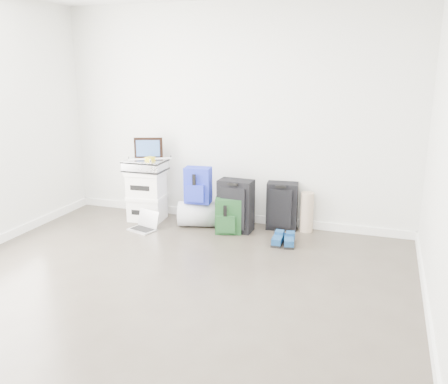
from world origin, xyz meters
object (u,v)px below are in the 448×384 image
at_px(laptop, 145,225).
at_px(large_suitcase, 236,206).
at_px(briefcase, 145,166).
at_px(boxes_stack, 147,195).
at_px(duffel_bag, 199,214).
at_px(carry_on, 282,206).

bearing_deg(laptop, large_suitcase, 33.74).
bearing_deg(laptop, briefcase, 130.45).
xyz_separation_m(boxes_stack, laptop, (0.15, -0.36, -0.27)).
distance_m(briefcase, laptop, 0.77).
bearing_deg(briefcase, boxes_stack, 0.00).
relative_size(boxes_stack, laptop, 1.72).
height_order(duffel_bag, carry_on, carry_on).
relative_size(large_suitcase, carry_on, 1.09).
bearing_deg(boxes_stack, large_suitcase, -7.14).
xyz_separation_m(briefcase, large_suitcase, (1.22, -0.05, -0.40)).
height_order(duffel_bag, large_suitcase, large_suitcase).
height_order(duffel_bag, laptop, duffel_bag).
bearing_deg(duffel_bag, large_suitcase, -17.25).
bearing_deg(large_suitcase, duffel_bag, -179.52).
xyz_separation_m(boxes_stack, briefcase, (0.00, 0.00, 0.39)).
bearing_deg(boxes_stack, briefcase, 0.00).
bearing_deg(carry_on, duffel_bag, -173.85).
relative_size(briefcase, laptop, 1.32).
bearing_deg(duffel_bag, boxes_stack, 162.84).
xyz_separation_m(duffel_bag, large_suitcase, (0.48, -0.02, 0.16)).
bearing_deg(boxes_stack, carry_on, 1.92).
height_order(briefcase, large_suitcase, briefcase).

